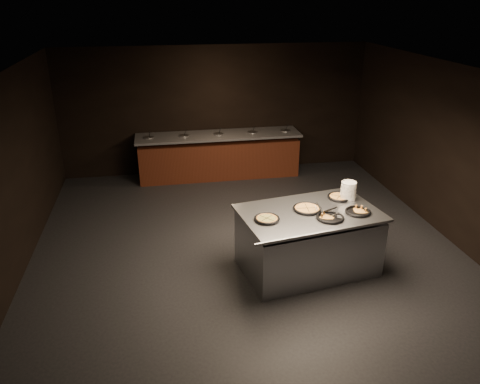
{
  "coord_description": "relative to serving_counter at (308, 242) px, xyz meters",
  "views": [
    {
      "loc": [
        -1.33,
        -6.52,
        3.97
      ],
      "look_at": [
        -0.1,
        0.3,
        0.98
      ],
      "focal_mm": 35.0,
      "sensor_mm": 36.0,
      "label": 1
    }
  ],
  "objects": [
    {
      "name": "serving_counter",
      "position": [
        0.0,
        0.0,
        0.0
      ],
      "size": [
        2.2,
        1.61,
        0.97
      ],
      "rotation": [
        0.0,
        0.0,
        0.16
      ],
      "color": "silver",
      "rests_on": "ground"
    },
    {
      "name": "pan_cheese_whole",
      "position": [
        -0.02,
        0.07,
        0.53
      ],
      "size": [
        0.43,
        0.43,
        0.04
      ],
      "rotation": [
        0.0,
        0.0,
        -0.08
      ],
      "color": "black",
      "rests_on": "serving_counter"
    },
    {
      "name": "pan_cheese_slices_a",
      "position": [
        0.61,
        0.39,
        0.53
      ],
      "size": [
        0.37,
        0.37,
        0.04
      ],
      "rotation": [
        0.0,
        0.0,
        0.89
      ],
      "color": "black",
      "rests_on": "serving_counter"
    },
    {
      "name": "server_left",
      "position": [
        0.1,
        -0.06,
        0.58
      ],
      "size": [
        0.13,
        0.31,
        0.15
      ],
      "rotation": [
        0.0,
        0.0,
        1.85
      ],
      "color": "silver",
      "rests_on": "serving_counter"
    },
    {
      "name": "pan_veggie_slices",
      "position": [
        0.69,
        -0.16,
        0.53
      ],
      "size": [
        0.38,
        0.38,
        0.04
      ],
      "rotation": [
        0.0,
        0.0,
        -0.26
      ],
      "color": "black",
      "rests_on": "serving_counter"
    },
    {
      "name": "server_right",
      "position": [
        0.26,
        -0.23,
        0.59
      ],
      "size": [
        0.34,
        0.21,
        0.18
      ],
      "rotation": [
        0.0,
        0.0,
        -0.44
      ],
      "color": "silver",
      "rests_on": "serving_counter"
    },
    {
      "name": "salad_bar",
      "position": [
        -0.79,
        4.15,
        -0.03
      ],
      "size": [
        3.7,
        0.83,
        1.18
      ],
      "color": "#562214",
      "rests_on": "ground"
    },
    {
      "name": "plate_stack",
      "position": [
        0.73,
        0.34,
        0.65
      ],
      "size": [
        0.24,
        0.24,
        0.28
      ],
      "primitive_type": "cylinder",
      "color": "white",
      "rests_on": "serving_counter"
    },
    {
      "name": "pan_veggie_whole",
      "position": [
        -0.69,
        -0.15,
        0.53
      ],
      "size": [
        0.37,
        0.37,
        0.04
      ],
      "rotation": [
        0.0,
        0.0,
        0.66
      ],
      "color": "black",
      "rests_on": "serving_counter"
    },
    {
      "name": "room",
      "position": [
        -0.79,
        0.59,
        0.99
      ],
      "size": [
        7.02,
        8.02,
        2.92
      ],
      "color": "black",
      "rests_on": "ground"
    },
    {
      "name": "pan_cheese_slices_b",
      "position": [
        0.22,
        -0.27,
        0.53
      ],
      "size": [
        0.4,
        0.4,
        0.04
      ],
      "rotation": [
        0.0,
        0.0,
        2.08
      ],
      "color": "black",
      "rests_on": "serving_counter"
    }
  ]
}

